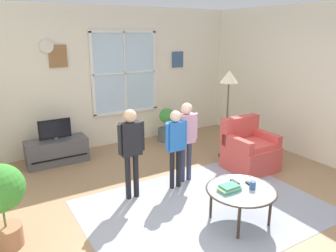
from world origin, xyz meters
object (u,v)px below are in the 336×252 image
object	(u,v)px
television	(55,129)
person_blue_shirt	(175,140)
tv_stand	(57,151)
remote_near_cup	(250,184)
cup	(253,185)
coffee_table	(241,191)
floor_lamp	(229,85)
book_stack	(229,188)
potted_plant_corner	(1,196)
person_black_shirt	(131,144)
remote_near_books	(235,182)
potted_plant_by_window	(167,126)
armchair	(249,151)
person_pink_shirt	(186,133)

from	to	relation	value
television	person_blue_shirt	bearing A→B (deg)	-55.59
tv_stand	remote_near_cup	size ratio (longest dim) A/B	7.53
television	cup	size ratio (longest dim) A/B	5.58
coffee_table	cup	world-z (taller)	cup
floor_lamp	remote_near_cup	bearing A→B (deg)	-122.96
tv_stand	remote_near_cup	world-z (taller)	remote_near_cup
book_stack	potted_plant_corner	bearing A→B (deg)	158.85
coffee_table	floor_lamp	bearing A→B (deg)	53.63
cup	remote_near_cup	size ratio (longest dim) A/B	0.71
tv_stand	person_black_shirt	bearing A→B (deg)	-71.82
person_blue_shirt	potted_plant_corner	xyz separation A→B (m)	(-2.34, -0.23, -0.14)
remote_near_books	potted_plant_by_window	bearing A→B (deg)	75.27
cup	remote_near_cup	xyz separation A→B (m)	(0.05, 0.09, -0.04)
tv_stand	armchair	world-z (taller)	armchair
coffee_table	remote_near_books	bearing A→B (deg)	72.07
armchair	floor_lamp	xyz separation A→B (m)	(0.03, 0.64, 1.03)
potted_plant_by_window	potted_plant_corner	bearing A→B (deg)	-146.86
armchair	potted_plant_corner	distance (m)	3.82
television	person_pink_shirt	size ratio (longest dim) A/B	0.44
book_stack	armchair	bearing A→B (deg)	37.57
tv_stand	potted_plant_by_window	world-z (taller)	potted_plant_by_window
coffee_table	remote_near_cup	bearing A→B (deg)	9.88
remote_near_cup	person_blue_shirt	distance (m)	1.26
remote_near_cup	person_blue_shirt	bearing A→B (deg)	107.19
cup	potted_plant_corner	bearing A→B (deg)	158.70
remote_near_books	floor_lamp	size ratio (longest dim) A/B	0.09
television	person_blue_shirt	distance (m)	2.31
coffee_table	floor_lamp	distance (m)	2.40
person_pink_shirt	potted_plant_by_window	bearing A→B (deg)	67.70
potted_plant_corner	floor_lamp	distance (m)	3.99
remote_near_books	potted_plant_corner	xyz separation A→B (m)	(-2.58, 0.79, 0.15)
book_stack	potted_plant_by_window	world-z (taller)	potted_plant_by_window
cup	remote_near_cup	distance (m)	0.11
person_pink_shirt	floor_lamp	world-z (taller)	floor_lamp
person_pink_shirt	person_black_shirt	bearing A→B (deg)	-176.06
floor_lamp	person_blue_shirt	bearing A→B (deg)	-158.70
tv_stand	remote_near_books	size ratio (longest dim) A/B	7.53
armchair	floor_lamp	world-z (taller)	floor_lamp
tv_stand	armchair	size ratio (longest dim) A/B	1.21
remote_near_books	person_pink_shirt	size ratio (longest dim) A/B	0.11
coffee_table	cup	size ratio (longest dim) A/B	8.68
person_black_shirt	potted_plant_corner	bearing A→B (deg)	-170.53
coffee_table	potted_plant_by_window	world-z (taller)	potted_plant_by_window
television	potted_plant_by_window	size ratio (longest dim) A/B	0.77
person_black_shirt	cup	bearing A→B (deg)	-52.48
cup	potted_plant_by_window	world-z (taller)	potted_plant_by_window
television	remote_near_cup	distance (m)	3.50
armchair	television	bearing A→B (deg)	144.75
remote_near_books	floor_lamp	distance (m)	2.23
tv_stand	floor_lamp	xyz separation A→B (m)	(2.80, -1.32, 1.14)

